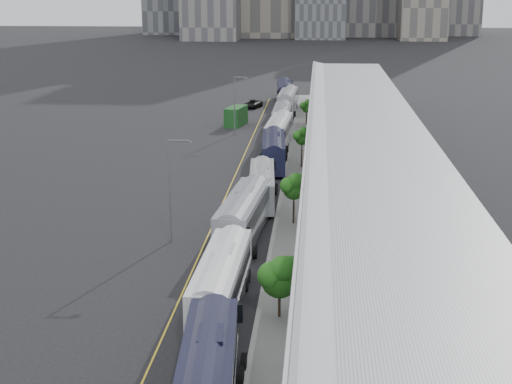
# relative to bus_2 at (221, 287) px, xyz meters

# --- Properties ---
(sidewalk) EXTENTS (10.00, 170.00, 0.12)m
(sidewalk) POSITION_rel_bus_2_xyz_m (7.37, 20.80, -1.58)
(sidewalk) COLOR gray
(sidewalk) RESTS_ON ground
(lane_line) EXTENTS (0.12, 160.00, 0.02)m
(lane_line) POSITION_rel_bus_2_xyz_m (-3.13, 20.80, -1.63)
(lane_line) COLOR gold
(lane_line) RESTS_ON ground
(depot) EXTENTS (12.45, 160.40, 7.20)m
(depot) POSITION_rel_bus_2_xyz_m (11.36, 20.80, 1.87)
(depot) COLOR gray
(depot) RESTS_ON ground
(bus_2) EXTENTS (2.96, 13.36, 3.89)m
(bus_2) POSITION_rel_bus_2_xyz_m (0.00, 0.00, 0.00)
(bus_2) COLOR white
(bus_2) RESTS_ON ground
(bus_3) EXTENTS (3.82, 13.99, 4.04)m
(bus_3) POSITION_rel_bus_2_xyz_m (0.04, 15.32, 0.06)
(bus_3) COLOR gray
(bus_3) RESTS_ON ground
(bus_4) EXTENTS (3.21, 12.17, 3.52)m
(bus_4) POSITION_rel_bus_2_xyz_m (0.77, 26.80, -0.16)
(bus_4) COLOR #989BA1
(bus_4) RESTS_ON ground
(bus_5) EXTENTS (3.42, 13.33, 3.86)m
(bus_5) POSITION_rel_bus_2_xyz_m (1.01, 42.79, -0.01)
(bus_5) COLOR black
(bus_5) RESTS_ON ground
(bus_6) EXTENTS (3.29, 13.44, 3.90)m
(bus_6) POSITION_rel_bus_2_xyz_m (0.99, 55.68, 0.00)
(bus_6) COLOR silver
(bus_6) RESTS_ON ground
(bus_7) EXTENTS (2.80, 12.51, 3.65)m
(bus_7) POSITION_rel_bus_2_xyz_m (0.82, 67.85, -0.10)
(bus_7) COLOR gray
(bus_7) RESTS_ON ground
(bus_8) EXTENTS (3.13, 13.59, 3.95)m
(bus_8) POSITION_rel_bus_2_xyz_m (1.03, 84.43, 0.02)
(bus_8) COLOR #93959C
(bus_8) RESTS_ON ground
(bus_9) EXTENTS (3.79, 13.56, 3.91)m
(bus_9) POSITION_rel_bus_2_xyz_m (0.04, 96.32, 0.01)
(bus_9) COLOR black
(bus_9) RESTS_ON ground
(tree_1) EXTENTS (2.46, 2.46, 4.31)m
(tree_1) POSITION_rel_bus_2_xyz_m (3.93, -1.11, 1.43)
(tree_1) COLOR black
(tree_1) RESTS_ON ground
(tree_2) EXTENTS (2.00, 2.00, 4.64)m
(tree_2) POSITION_rel_bus_2_xyz_m (4.17, 19.76, 1.97)
(tree_2) COLOR black
(tree_2) RESTS_ON ground
(tree_3) EXTENTS (1.60, 1.60, 4.63)m
(tree_3) POSITION_rel_bus_2_xyz_m (4.36, 42.61, 2.13)
(tree_3) COLOR black
(tree_3) RESTS_ON ground
(tree_4) EXTENTS (1.51, 1.51, 3.62)m
(tree_4) POSITION_rel_bus_2_xyz_m (4.41, 72.63, 1.18)
(tree_4) COLOR black
(tree_4) RESTS_ON ground
(street_lamp_near) EXTENTS (2.04, 0.22, 8.85)m
(street_lamp_near) POSITION_rel_bus_2_xyz_m (-5.87, 13.97, 3.47)
(street_lamp_near) COLOR #59595E
(street_lamp_near) RESTS_ON ground
(street_lamp_far) EXTENTS (2.04, 0.22, 8.47)m
(street_lamp_far) POSITION_rel_bus_2_xyz_m (-5.64, 63.13, 3.27)
(street_lamp_far) COLOR #59595E
(street_lamp_far) RESTS_ON ground
(shipping_container) EXTENTS (3.25, 5.95, 2.93)m
(shipping_container) POSITION_rel_bus_2_xyz_m (-6.44, 70.87, -0.18)
(shipping_container) COLOR #144217
(shipping_container) RESTS_ON ground
(suv) EXTENTS (3.64, 5.53, 1.41)m
(suv) POSITION_rel_bus_2_xyz_m (-5.38, 89.03, -0.94)
(suv) COLOR black
(suv) RESTS_ON ground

